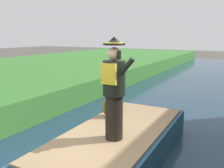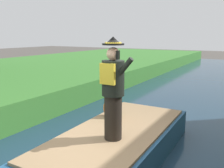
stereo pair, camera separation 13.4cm
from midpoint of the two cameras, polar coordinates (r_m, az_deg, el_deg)
The scene contains 3 objects.
boat at distance 5.15m, azimuth 1.85°, elevation -13.78°, with size 1.89×4.24×0.61m.
person_pirate at distance 4.35m, azimuth 1.15°, elevation -1.30°, with size 0.61×0.42×1.85m.
parrot_plush at distance 5.73m, azimuth 0.43°, elevation -5.22°, with size 0.36×0.34×0.57m.
Camera 2 is at (2.29, -3.33, 2.59)m, focal length 39.41 mm.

